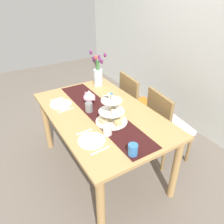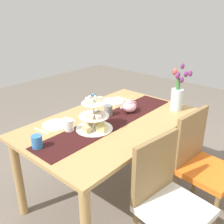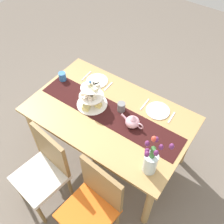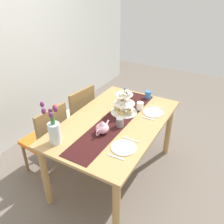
# 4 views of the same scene
# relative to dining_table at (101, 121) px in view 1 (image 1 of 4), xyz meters

# --- Properties ---
(ground_plane) EXTENTS (8.00, 8.00, 0.00)m
(ground_plane) POSITION_rel_dining_table_xyz_m (0.00, 0.00, -0.66)
(ground_plane) COLOR #6B6056
(room_wall_rear) EXTENTS (6.00, 0.08, 2.60)m
(room_wall_rear) POSITION_rel_dining_table_xyz_m (0.00, 1.58, 0.64)
(room_wall_rear) COLOR silver
(room_wall_rear) RESTS_ON ground_plane
(dining_table) EXTENTS (1.55, 0.95, 0.77)m
(dining_table) POSITION_rel_dining_table_xyz_m (0.00, 0.00, 0.00)
(dining_table) COLOR tan
(dining_table) RESTS_ON ground_plane
(chair_left) EXTENTS (0.46, 0.46, 0.91)m
(chair_left) POSITION_rel_dining_table_xyz_m (-0.33, 0.70, -0.16)
(chair_left) COLOR olive
(chair_left) RESTS_ON ground_plane
(chair_right) EXTENTS (0.47, 0.47, 0.91)m
(chair_right) POSITION_rel_dining_table_xyz_m (0.23, 0.70, -0.16)
(chair_right) COLOR olive
(chair_right) RESTS_ON ground_plane
(table_runner) EXTENTS (1.48, 0.29, 0.00)m
(table_runner) POSITION_rel_dining_table_xyz_m (0.00, 0.00, 0.11)
(table_runner) COLOR black
(table_runner) RESTS_ON dining_table
(tiered_cake_stand) EXTENTS (0.30, 0.30, 0.30)m
(tiered_cake_stand) POSITION_rel_dining_table_xyz_m (0.21, 0.00, 0.21)
(tiered_cake_stand) COLOR beige
(tiered_cake_stand) RESTS_ON table_runner
(teapot) EXTENTS (0.24, 0.13, 0.14)m
(teapot) POSITION_rel_dining_table_xyz_m (-0.26, 0.00, 0.17)
(teapot) COLOR #E5A8BC
(teapot) RESTS_ON table_runner
(tulip_vase) EXTENTS (0.20, 0.18, 0.43)m
(tulip_vase) POSITION_rel_dining_table_xyz_m (-0.60, 0.30, 0.26)
(tulip_vase) COLOR silver
(tulip_vase) RESTS_ON dining_table
(dinner_plate_left) EXTENTS (0.23, 0.23, 0.01)m
(dinner_plate_left) POSITION_rel_dining_table_xyz_m (-0.37, -0.29, 0.11)
(dinner_plate_left) COLOR white
(dinner_plate_left) RESTS_ON dining_table
(fork_left) EXTENTS (0.02, 0.15, 0.01)m
(fork_left) POSITION_rel_dining_table_xyz_m (-0.51, -0.29, 0.11)
(fork_left) COLOR silver
(fork_left) RESTS_ON dining_table
(knife_left) EXTENTS (0.02, 0.17, 0.01)m
(knife_left) POSITION_rel_dining_table_xyz_m (-0.22, -0.29, 0.11)
(knife_left) COLOR silver
(knife_left) RESTS_ON dining_table
(dinner_plate_right) EXTENTS (0.23, 0.23, 0.01)m
(dinner_plate_right) POSITION_rel_dining_table_xyz_m (0.36, -0.29, 0.11)
(dinner_plate_right) COLOR white
(dinner_plate_right) RESTS_ON dining_table
(fork_right) EXTENTS (0.02, 0.15, 0.01)m
(fork_right) POSITION_rel_dining_table_xyz_m (0.22, -0.29, 0.11)
(fork_right) COLOR silver
(fork_right) RESTS_ON dining_table
(knife_right) EXTENTS (0.02, 0.17, 0.01)m
(knife_right) POSITION_rel_dining_table_xyz_m (0.51, -0.29, 0.11)
(knife_right) COLOR silver
(knife_right) RESTS_ON dining_table
(mug_grey) EXTENTS (0.08, 0.08, 0.09)m
(mug_grey) POSITION_rel_dining_table_xyz_m (-0.07, -0.10, 0.16)
(mug_grey) COLOR slate
(mug_grey) RESTS_ON table_runner
(mug_white_text) EXTENTS (0.08, 0.08, 0.09)m
(mug_white_text) POSITION_rel_dining_table_xyz_m (0.35, -0.13, 0.16)
(mug_white_text) COLOR white
(mug_white_text) RESTS_ON dining_table
(mug_orange) EXTENTS (0.08, 0.08, 0.09)m
(mug_orange) POSITION_rel_dining_table_xyz_m (0.67, -0.10, 0.16)
(mug_orange) COLOR #3370B7
(mug_orange) RESTS_ON dining_table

